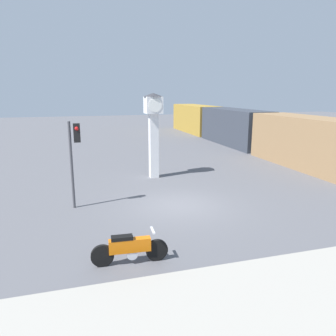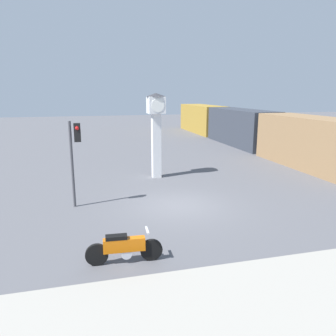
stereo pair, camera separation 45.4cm
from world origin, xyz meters
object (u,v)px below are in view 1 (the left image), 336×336
object	(u,v)px
freight_train	(235,127)
traffic_light	(74,149)
clock_tower	(153,123)
motorcycle	(130,248)

from	to	relation	value
freight_train	traffic_light	distance (m)	21.09
clock_tower	traffic_light	distance (m)	6.22
motorcycle	freight_train	size ratio (longest dim) A/B	0.07
clock_tower	traffic_light	bearing A→B (deg)	-137.14
motorcycle	traffic_light	size ratio (longest dim) A/B	0.60
traffic_light	freight_train	bearing A→B (deg)	43.61
motorcycle	clock_tower	distance (m)	10.60
freight_train	clock_tower	bearing A→B (deg)	-136.07
clock_tower	motorcycle	bearing A→B (deg)	-107.95
freight_train	traffic_light	xyz separation A→B (m)	(-15.25, -14.53, 0.94)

